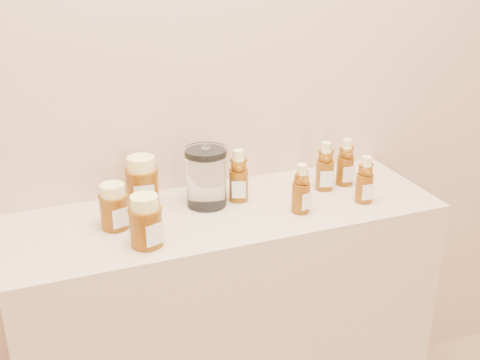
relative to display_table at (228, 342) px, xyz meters
name	(u,v)px	position (x,y,z in m)	size (l,w,h in m)	color
wall_back	(200,35)	(0.00, 0.20, 0.90)	(3.50, 0.02, 2.70)	tan
display_table	(228,342)	(0.00, 0.00, 0.00)	(1.20, 0.40, 0.90)	#C5AE90
bear_bottle_back_left	(239,172)	(0.06, 0.05, 0.54)	(0.06, 0.06, 0.17)	#613107
bear_bottle_back_mid	(325,163)	(0.32, 0.03, 0.53)	(0.06, 0.06, 0.17)	#613107
bear_bottle_back_right	(346,159)	(0.40, 0.04, 0.53)	(0.06, 0.06, 0.16)	#613107
bear_bottle_front_left	(301,185)	(0.19, -0.08, 0.53)	(0.05, 0.05, 0.16)	#613107
bear_bottle_front_right	(365,176)	(0.39, -0.08, 0.53)	(0.05, 0.05, 0.16)	#613107
honey_jar_left	(114,206)	(-0.31, 0.01, 0.51)	(0.08, 0.08, 0.12)	#613107
honey_jar_back	(142,182)	(-0.21, 0.11, 0.52)	(0.09, 0.09, 0.15)	#613107
honey_jar_front	(146,221)	(-0.25, -0.11, 0.52)	(0.08, 0.08, 0.13)	#613107
glass_canister	(206,175)	(-0.04, 0.06, 0.54)	(0.12, 0.12, 0.18)	white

